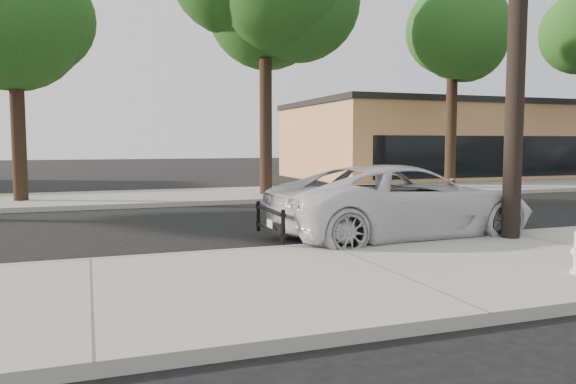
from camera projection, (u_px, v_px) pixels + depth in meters
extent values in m
plane|color=black|center=(286.00, 234.00, 12.09)|extent=(120.00, 120.00, 0.00)
cube|color=gray|center=(386.00, 274.00, 8.05)|extent=(90.00, 4.40, 0.15)
cube|color=gray|center=(207.00, 196.00, 20.05)|extent=(90.00, 5.00, 0.15)
cube|color=#9E9B93|center=(325.00, 248.00, 10.11)|extent=(90.00, 0.12, 0.16)
cube|color=tan|center=(455.00, 142.00, 32.30)|extent=(18.00, 10.00, 4.00)
cylinder|color=black|center=(18.00, 133.00, 17.56)|extent=(0.44, 0.44, 4.25)
sphere|color=#134313|center=(14.00, 18.00, 17.25)|extent=(4.20, 4.20, 4.20)
cylinder|color=black|center=(266.00, 127.00, 19.85)|extent=(0.44, 0.44, 4.75)
sphere|color=#134313|center=(265.00, 12.00, 19.51)|extent=(4.80, 4.80, 4.80)
cylinder|color=black|center=(451.00, 133.00, 22.84)|extent=(0.44, 0.44, 4.40)
sphere|color=#134313|center=(453.00, 42.00, 22.52)|extent=(4.35, 4.35, 4.35)
sphere|color=#134313|center=(473.00, 11.00, 22.21)|extent=(3.48, 3.48, 3.48)
imported|color=silver|center=(403.00, 202.00, 11.41)|extent=(5.60, 2.81, 1.52)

